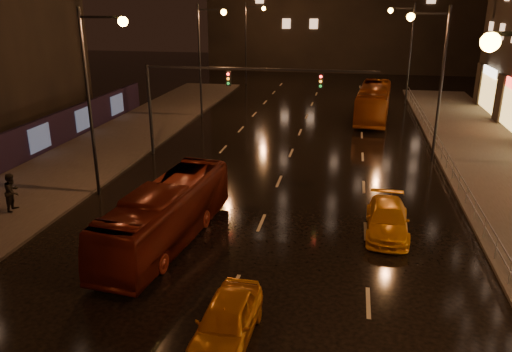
% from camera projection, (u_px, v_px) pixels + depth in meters
% --- Properties ---
extents(ground, '(140.00, 140.00, 0.00)m').
position_uv_depth(ground, '(288.00, 161.00, 33.66)').
color(ground, black).
rests_on(ground, ground).
extents(sidewalk_left, '(7.00, 70.00, 0.15)m').
position_uv_depth(sidewalk_left, '(65.00, 172.00, 31.39)').
color(sidewalk_left, '#38332D').
rests_on(sidewalk_left, ground).
extents(traffic_signal, '(15.31, 0.32, 6.20)m').
position_uv_depth(traffic_signal, '(213.00, 89.00, 32.97)').
color(traffic_signal, black).
rests_on(traffic_signal, ground).
extents(railing_right, '(0.05, 56.00, 1.00)m').
position_uv_depth(railing_right, '(453.00, 167.00, 29.71)').
color(railing_right, '#99999E').
rests_on(railing_right, sidewalk_right).
extents(bus_red, '(3.29, 9.96, 2.72)m').
position_uv_depth(bus_red, '(167.00, 214.00, 22.07)').
color(bus_red, '#5A160C').
rests_on(bus_red, ground).
extents(bus_curb, '(3.53, 11.26, 3.09)m').
position_uv_depth(bus_curb, '(374.00, 102.00, 45.23)').
color(bus_curb, '#83370D').
rests_on(bus_curb, ground).
extents(taxi_near, '(1.86, 4.32, 1.45)m').
position_uv_depth(taxi_near, '(227.00, 321.00, 15.74)').
color(taxi_near, '#C57112').
rests_on(taxi_near, ground).
extents(taxi_far, '(2.06, 4.74, 1.36)m').
position_uv_depth(taxi_far, '(387.00, 220.00, 23.13)').
color(taxi_far, orange).
rests_on(taxi_far, ground).
extents(pedestrian_b, '(0.85, 1.03, 1.96)m').
position_uv_depth(pedestrian_b, '(12.00, 192.00, 25.23)').
color(pedestrian_b, black).
rests_on(pedestrian_b, sidewalk_left).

